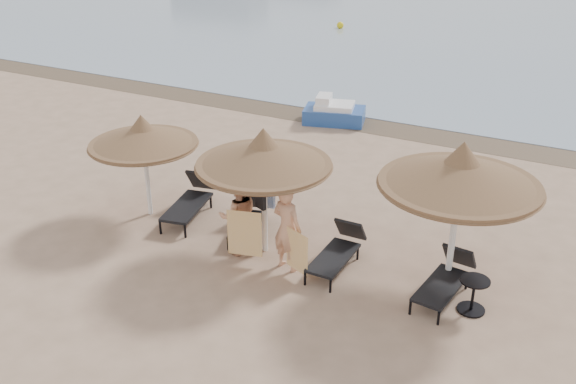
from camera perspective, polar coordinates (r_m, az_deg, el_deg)
name	(u,v)px	position (r m, az deg, el deg)	size (l,w,h in m)	color
ground	(235,262)	(13.76, -4.70, -6.18)	(160.00, 160.00, 0.00)	tan
wet_sand_strip	(385,127)	(21.51, 8.58, 5.71)	(200.00, 1.60, 0.01)	brown
palapa_left	(143,136)	(15.17, -12.79, 4.88)	(2.55, 2.55, 2.53)	white
palapa_center	(264,155)	(13.12, -2.18, 3.34)	(2.86, 2.86, 2.84)	white
palapa_right	(461,173)	(12.26, 15.11, 1.64)	(3.08, 3.08, 3.05)	white
lounger_far_left	(192,199)	(15.59, -8.57, -0.61)	(1.07, 2.14, 0.92)	black
lounger_near_left	(250,218)	(14.73, -3.44, -2.28)	(1.02, 1.80, 0.77)	black
lounger_near_right	(339,249)	(13.45, 4.52, -5.11)	(0.64, 1.87, 0.83)	black
lounger_far_right	(447,278)	(12.88, 13.91, -7.39)	(0.85, 1.92, 0.83)	black
side_table	(473,296)	(12.57, 16.11, -8.89)	(0.56, 0.56, 0.68)	black
person_left	(238,210)	(13.60, -4.43, -1.63)	(0.94, 0.61, 2.04)	tan
person_right	(287,221)	(12.97, -0.06, -2.62)	(1.01, 0.65, 2.19)	tan
towel_left	(245,234)	(13.32, -3.88, -3.71)	(0.72, 0.20, 1.04)	orange
towel_right	(297,251)	(12.87, 0.81, -5.30)	(0.60, 0.26, 0.89)	orange
bag_patterned	(269,200)	(13.71, -1.73, -0.67)	(0.28, 0.09, 0.35)	silver
bag_dark	(261,200)	(13.39, -2.44, -0.72)	(0.28, 0.19, 0.38)	black
pedal_boat	(334,113)	(21.68, 4.07, 7.06)	(2.22, 1.65, 0.93)	#244C99
buoy_left	(340,25)	(36.85, 4.66, 14.56)	(0.38, 0.38, 0.38)	yellow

